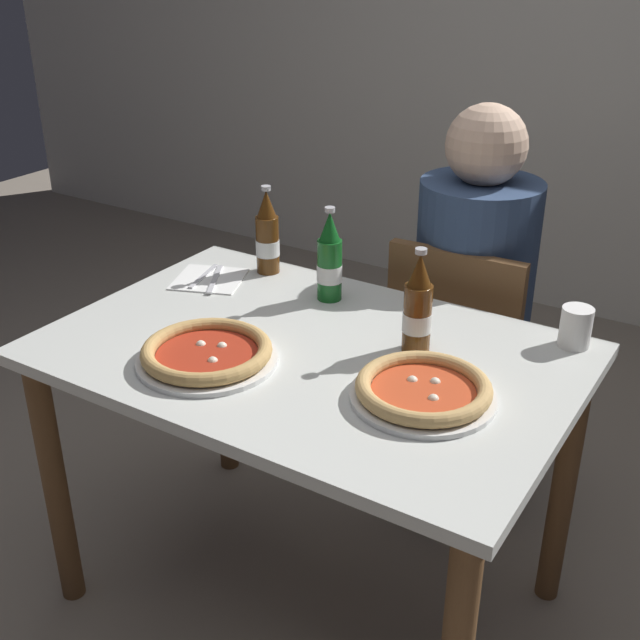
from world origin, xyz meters
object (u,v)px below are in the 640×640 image
object	(u,v)px
chair_behind_table	(462,358)
beer_bottle_center	(267,237)
pizza_marinara_far	(207,353)
beer_bottle_left	(330,261)
napkin_with_cutlery	(209,279)
diner_seated	(470,320)
pizza_margherita_near	(423,390)
dining_table_main	(309,391)
paper_cup	(576,327)
beer_bottle_right	(418,309)

from	to	relation	value
chair_behind_table	beer_bottle_center	bearing A→B (deg)	28.49
pizza_marinara_far	chair_behind_table	bearing A→B (deg)	69.47
beer_bottle_left	napkin_with_cutlery	xyz separation A→B (m)	(-0.34, -0.07, -0.10)
diner_seated	pizza_margherita_near	size ratio (longest dim) A/B	4.02
chair_behind_table	diner_seated	bearing A→B (deg)	-89.08
beer_bottle_center	napkin_with_cutlery	world-z (taller)	beer_bottle_center
napkin_with_cutlery	diner_seated	bearing A→B (deg)	39.08
beer_bottle_center	napkin_with_cutlery	xyz separation A→B (m)	(-0.10, -0.13, -0.10)
dining_table_main	beer_bottle_center	world-z (taller)	beer_bottle_center
paper_cup	pizza_margherita_near	bearing A→B (deg)	-115.79
napkin_with_cutlery	chair_behind_table	bearing A→B (deg)	35.83
diner_seated	beer_bottle_center	bearing A→B (deg)	-144.81
dining_table_main	napkin_with_cutlery	distance (m)	0.50
beer_bottle_center	beer_bottle_right	xyz separation A→B (m)	(0.55, -0.20, 0.00)
dining_table_main	pizza_margherita_near	xyz separation A→B (m)	(0.32, -0.06, 0.14)
chair_behind_table	diner_seated	size ratio (longest dim) A/B	0.70
pizza_marinara_far	beer_bottle_right	size ratio (longest dim) A/B	1.28
beer_bottle_left	beer_bottle_center	world-z (taller)	same
diner_seated	paper_cup	world-z (taller)	diner_seated
pizza_margherita_near	paper_cup	bearing A→B (deg)	64.21
pizza_margherita_near	beer_bottle_right	world-z (taller)	beer_bottle_right
diner_seated	beer_bottle_right	size ratio (longest dim) A/B	4.89
paper_cup	dining_table_main	bearing A→B (deg)	-146.79
beer_bottle_left	diner_seated	bearing A→B (deg)	59.28
dining_table_main	beer_bottle_right	xyz separation A→B (m)	(0.21, 0.12, 0.22)
pizza_marinara_far	beer_bottle_left	xyz separation A→B (m)	(0.05, 0.43, 0.08)
chair_behind_table	pizza_marinara_far	distance (m)	0.89
beer_bottle_left	chair_behind_table	bearing A→B (deg)	55.50
chair_behind_table	pizza_margherita_near	size ratio (longest dim) A/B	2.82
diner_seated	napkin_with_cutlery	distance (m)	0.77
pizza_margherita_near	napkin_with_cutlery	world-z (taller)	pizza_margherita_near
chair_behind_table	pizza_marinara_far	bearing A→B (deg)	67.14
beer_bottle_left	napkin_with_cutlery	size ratio (longest dim) A/B	1.06
pizza_marinara_far	diner_seated	bearing A→B (deg)	70.78
diner_seated	beer_bottle_center	distance (m)	0.65
chair_behind_table	beer_bottle_right	world-z (taller)	beer_bottle_right
napkin_with_cutlery	pizza_margherita_near	bearing A→B (deg)	-18.12
beer_bottle_left	beer_bottle_right	bearing A→B (deg)	-23.59
pizza_margherita_near	paper_cup	distance (m)	0.44
pizza_margherita_near	paper_cup	size ratio (longest dim) A/B	3.17
dining_table_main	beer_bottle_center	xyz separation A→B (m)	(-0.34, 0.32, 0.22)
diner_seated	napkin_with_cutlery	xyz separation A→B (m)	(-0.58, -0.47, 0.17)
beer_bottle_left	beer_bottle_center	distance (m)	0.25
beer_bottle_center	beer_bottle_right	bearing A→B (deg)	-19.97
chair_behind_table	beer_bottle_center	size ratio (longest dim) A/B	3.44
chair_behind_table	beer_bottle_left	xyz separation A→B (m)	(-0.24, -0.35, 0.37)
diner_seated	beer_bottle_left	size ratio (longest dim) A/B	4.89
diner_seated	pizza_marinara_far	distance (m)	0.90
pizza_margherita_near	paper_cup	xyz separation A→B (m)	(0.19, 0.40, 0.03)
chair_behind_table	paper_cup	size ratio (longest dim) A/B	8.95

